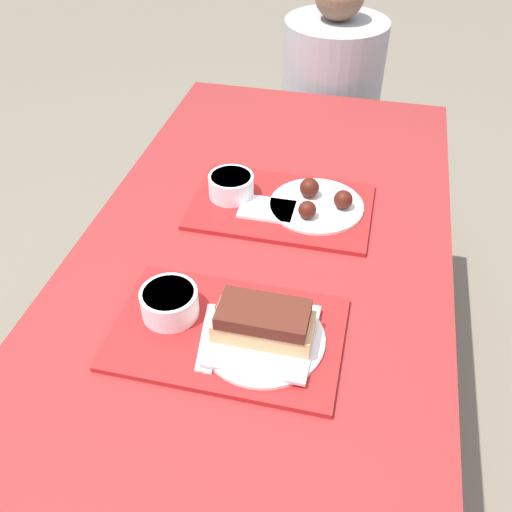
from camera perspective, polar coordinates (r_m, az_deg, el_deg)
ground_plane at (r=1.86m, az=-0.30°, el=-19.77°), size 12.00×12.00×0.00m
picnic_table at (r=1.31m, az=-0.40°, el=-5.04°), size 0.86×1.89×0.77m
picnic_bench_far at (r=2.42m, az=6.16°, el=9.32°), size 0.82×0.28×0.44m
tray_near at (r=1.13m, az=-2.83°, el=-7.71°), size 0.45×0.29×0.01m
tray_far at (r=1.45m, az=2.56°, el=4.98°), size 0.45×0.29×0.01m
bowl_coleslaw_near at (r=1.15m, az=-8.65°, el=-4.53°), size 0.12×0.12×0.06m
brisket_sandwich_plate at (r=1.09m, az=0.74°, el=-7.20°), size 0.24×0.24×0.08m
plastic_fork_near at (r=1.12m, az=-5.06°, el=-8.00°), size 0.04×0.17×0.00m
plastic_knife_near at (r=1.11m, az=-3.97°, el=-8.20°), size 0.03×0.17×0.00m
bowl_coleslaw_far at (r=1.46m, az=-2.50°, el=7.14°), size 0.12×0.12×0.06m
wings_plate_far at (r=1.43m, az=6.21°, el=5.38°), size 0.24×0.24×0.06m
napkin_far at (r=1.42m, az=1.10°, el=4.72°), size 0.13×0.09×0.01m
person_seated_across at (r=2.25m, az=7.58°, el=16.73°), size 0.37×0.37×0.68m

